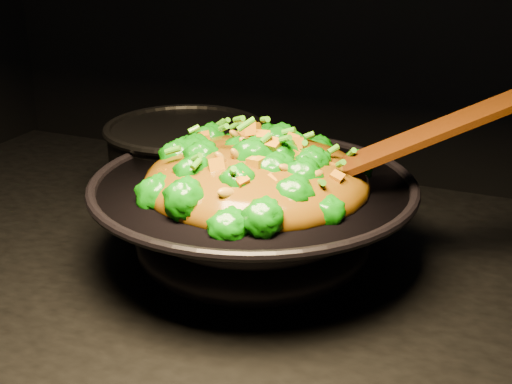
% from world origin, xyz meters
% --- Properties ---
extents(wok, '(0.49, 0.49, 0.12)m').
position_xyz_m(wok, '(0.08, 0.07, 0.96)').
color(wok, black).
rests_on(wok, stovetop).
extents(stir_fry, '(0.35, 0.35, 0.10)m').
position_xyz_m(stir_fry, '(0.09, 0.07, 1.07)').
color(stir_fry, '#0E6B07').
rests_on(stir_fry, wok).
extents(spatula, '(0.31, 0.19, 0.13)m').
position_xyz_m(spatula, '(0.25, 0.12, 1.07)').
color(spatula, '#371908').
rests_on(spatula, wok).
extents(back_pot, '(0.30, 0.30, 0.14)m').
position_xyz_m(back_pot, '(-0.10, 0.21, 0.97)').
color(back_pot, black).
rests_on(back_pot, stovetop).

